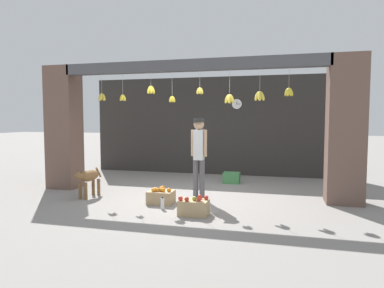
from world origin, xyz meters
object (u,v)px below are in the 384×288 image
fruit_crate_apples (194,207)px  dog (88,177)px  produce_box_green (232,178)px  wall_clock (237,104)px  shopkeeper (199,151)px  fruit_crate_oranges (161,196)px  water_bottle (162,203)px

fruit_crate_apples → dog: bearing=163.7°
produce_box_green → fruit_crate_apples: bearing=-94.2°
produce_box_green → wall_clock: wall_clock is taller
shopkeeper → fruit_crate_apples: bearing=101.4°
fruit_crate_apples → wall_clock: size_ratio=1.65×
fruit_crate_oranges → wall_clock: size_ratio=1.62×
fruit_crate_apples → wall_clock: (0.20, 4.43, 1.98)m
dog → fruit_crate_apples: 2.65m
produce_box_green → water_bottle: size_ratio=1.82×
dog → shopkeeper: bearing=105.2°
produce_box_green → water_bottle: bearing=-106.9°
fruit_crate_apples → produce_box_green: fruit_crate_apples is taller
shopkeeper → wall_clock: (0.38, 3.28, 1.11)m
produce_box_green → dog: bearing=-138.8°
fruit_crate_oranges → water_bottle: size_ratio=2.14×
fruit_crate_apples → fruit_crate_oranges: bearing=143.5°
shopkeeper → fruit_crate_apples: shopkeeper is taller
dog → wall_clock: 4.89m
fruit_crate_oranges → wall_clock: (1.03, 3.81, 1.99)m
shopkeeper → water_bottle: bearing=65.1°
fruit_crate_oranges → water_bottle: fruit_crate_oranges is taller
fruit_crate_apples → shopkeeper: bearing=98.9°
fruit_crate_oranges → produce_box_green: (1.07, 2.54, -0.01)m
shopkeeper → fruit_crate_apples: 1.45m
shopkeeper → fruit_crate_apples: (0.18, -1.15, -0.87)m
fruit_crate_oranges → water_bottle: (0.17, -0.40, -0.03)m
fruit_crate_apples → wall_clock: 4.86m
shopkeeper → fruit_crate_oranges: shopkeeper is taller
produce_box_green → wall_clock: size_ratio=1.38×
water_bottle → wall_clock: size_ratio=0.76×
shopkeeper → produce_box_green: bearing=-99.0°
water_bottle → produce_box_green: bearing=73.1°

